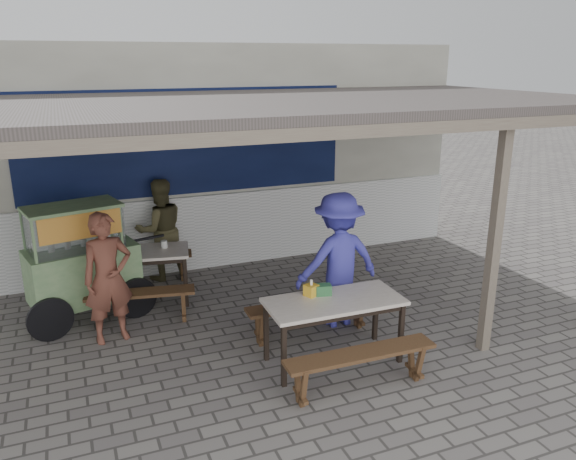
% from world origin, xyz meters
% --- Properties ---
extents(ground, '(60.00, 60.00, 0.00)m').
position_xyz_m(ground, '(0.00, 0.00, 0.00)').
color(ground, slate).
rests_on(ground, ground).
extents(back_wall, '(9.00, 1.28, 3.50)m').
position_xyz_m(back_wall, '(-0.00, 3.58, 1.72)').
color(back_wall, beige).
rests_on(back_wall, ground).
extents(warung_roof, '(9.00, 4.21, 2.81)m').
position_xyz_m(warung_roof, '(0.02, 0.90, 2.71)').
color(warung_roof, '#4E4543').
rests_on(warung_roof, ground).
extents(table_left, '(1.36, 0.89, 0.75)m').
position_xyz_m(table_left, '(-1.14, 1.95, 0.67)').
color(table_left, silver).
rests_on(table_left, ground).
extents(bench_left_street, '(1.38, 0.53, 0.45)m').
position_xyz_m(bench_left_street, '(-1.28, 1.25, 0.33)').
color(bench_left_street, brown).
rests_on(bench_left_street, ground).
extents(bench_left_wall, '(1.38, 0.53, 0.45)m').
position_xyz_m(bench_left_wall, '(-1.01, 2.64, 0.33)').
color(bench_left_wall, brown).
rests_on(bench_left_wall, ground).
extents(table_right, '(1.52, 0.72, 0.75)m').
position_xyz_m(table_right, '(0.58, -0.49, 0.67)').
color(table_right, silver).
rests_on(table_right, ground).
extents(bench_right_street, '(1.61, 0.31, 0.45)m').
position_xyz_m(bench_right_street, '(0.57, -1.14, 0.34)').
color(bench_right_street, brown).
rests_on(bench_right_street, ground).
extents(bench_right_wall, '(1.61, 0.31, 0.45)m').
position_xyz_m(bench_right_wall, '(0.60, 0.15, 0.34)').
color(bench_right_wall, brown).
rests_on(bench_right_wall, ground).
extents(vendor_cart, '(1.82, 1.08, 1.54)m').
position_xyz_m(vendor_cart, '(-1.93, 1.68, 0.84)').
color(vendor_cart, '#86A870').
rests_on(vendor_cart, ground).
extents(patron_street_side, '(0.64, 0.48, 1.59)m').
position_xyz_m(patron_street_side, '(-1.66, 0.97, 0.80)').
color(patron_street_side, brown).
rests_on(patron_street_side, ground).
extents(patron_wall_side, '(0.82, 0.67, 1.57)m').
position_xyz_m(patron_wall_side, '(-0.74, 2.75, 0.78)').
color(patron_wall_side, brown).
rests_on(patron_wall_side, ground).
extents(patron_right_table, '(1.13, 0.67, 1.72)m').
position_xyz_m(patron_right_table, '(1.06, 0.36, 0.86)').
color(patron_right_table, '#4340BE').
rests_on(patron_right_table, ground).
extents(tissue_box, '(0.17, 0.17, 0.13)m').
position_xyz_m(tissue_box, '(0.40, -0.30, 0.81)').
color(tissue_box, yellow).
rests_on(tissue_box, table_right).
extents(donation_box, '(0.20, 0.15, 0.12)m').
position_xyz_m(donation_box, '(0.53, -0.32, 0.81)').
color(donation_box, '#316E3D').
rests_on(donation_box, table_right).
extents(condiment_jar, '(0.09, 0.09, 0.10)m').
position_xyz_m(condiment_jar, '(-0.83, 1.97, 0.80)').
color(condiment_jar, white).
rests_on(condiment_jar, table_left).
extents(condiment_bowl, '(0.21, 0.21, 0.05)m').
position_xyz_m(condiment_bowl, '(-1.37, 1.98, 0.78)').
color(condiment_bowl, white).
rests_on(condiment_bowl, table_left).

